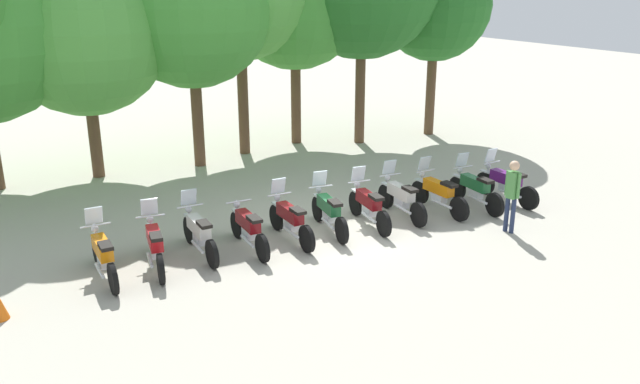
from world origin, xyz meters
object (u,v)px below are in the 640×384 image
(motorcycle_0, at_px, (103,255))
(tree_3, at_px, (191,6))
(motorcycle_2, at_px, (199,233))
(motorcycle_4, at_px, (290,219))
(motorcycle_6, at_px, (368,205))
(motorcycle_8, at_px, (438,193))
(motorcycle_1, at_px, (155,245))
(tree_2, at_px, (82,29))
(motorcycle_9, at_px, (475,189))
(motorcycle_5, at_px, (329,211))
(tree_7, at_px, (435,5))
(person_0, at_px, (512,190))
(motorcycle_3, at_px, (248,228))
(motorcycle_10, at_px, (506,183))
(motorcycle_7, at_px, (401,197))

(motorcycle_0, height_order, tree_3, tree_3)
(motorcycle_2, height_order, tree_3, tree_3)
(motorcycle_4, distance_m, motorcycle_6, 2.13)
(motorcycle_4, distance_m, motorcycle_8, 4.25)
(motorcycle_1, relative_size, tree_2, 0.31)
(motorcycle_4, bearing_deg, motorcycle_8, -92.75)
(motorcycle_6, distance_m, motorcycle_9, 3.21)
(tree_2, bearing_deg, motorcycle_5, -65.47)
(motorcycle_1, distance_m, tree_7, 14.98)
(motorcycle_8, height_order, motorcycle_9, same)
(motorcycle_0, relative_size, motorcycle_6, 1.01)
(person_0, xyz_separation_m, tree_3, (-3.98, 9.47, 3.96))
(motorcycle_3, bearing_deg, motorcycle_1, 89.71)
(motorcycle_1, bearing_deg, tree_7, -53.08)
(motorcycle_3, height_order, tree_3, tree_3)
(motorcycle_6, relative_size, person_0, 1.21)
(motorcycle_9, height_order, motorcycle_10, same)
(motorcycle_5, relative_size, tree_3, 0.29)
(motorcycle_2, distance_m, tree_2, 8.18)
(motorcycle_1, distance_m, person_0, 8.35)
(motorcycle_4, xyz_separation_m, person_0, (4.69, -2.48, 0.55))
(motorcycle_7, distance_m, motorcycle_8, 1.08)
(motorcycle_5, xyz_separation_m, motorcycle_6, (1.06, -0.20, 0.00))
(motorcycle_7, xyz_separation_m, tree_7, (6.74, 6.38, 4.33))
(motorcycle_8, bearing_deg, motorcycle_2, 84.01)
(motorcycle_7, distance_m, tree_3, 8.85)
(motorcycle_2, distance_m, motorcycle_6, 4.28)
(motorcycle_1, xyz_separation_m, motorcycle_7, (6.34, -0.50, 0.00))
(motorcycle_4, xyz_separation_m, tree_3, (0.71, 6.99, 4.51))
(motorcycle_6, bearing_deg, motorcycle_10, -88.03)
(motorcycle_2, bearing_deg, motorcycle_3, -102.75)
(motorcycle_1, relative_size, motorcycle_6, 0.99)
(person_0, distance_m, tree_2, 12.76)
(motorcycle_4, height_order, person_0, person_0)
(motorcycle_4, bearing_deg, tree_2, 21.28)
(motorcycle_7, height_order, tree_3, tree_3)
(motorcycle_8, bearing_deg, motorcycle_6, 85.36)
(motorcycle_9, relative_size, tree_2, 0.31)
(tree_7, bearing_deg, motorcycle_5, -145.03)
(person_0, bearing_deg, tree_7, -129.45)
(motorcycle_0, bearing_deg, motorcycle_7, -90.67)
(motorcycle_7, relative_size, tree_3, 0.29)
(motorcycle_6, relative_size, tree_3, 0.29)
(motorcycle_8, distance_m, motorcycle_9, 1.10)
(motorcycle_3, height_order, motorcycle_5, motorcycle_5)
(motorcycle_0, relative_size, tree_7, 0.32)
(motorcycle_6, bearing_deg, tree_7, -40.05)
(motorcycle_3, distance_m, motorcycle_8, 5.31)
(motorcycle_9, xyz_separation_m, person_0, (-0.59, -1.73, 0.55))
(motorcycle_2, relative_size, motorcycle_5, 1.01)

